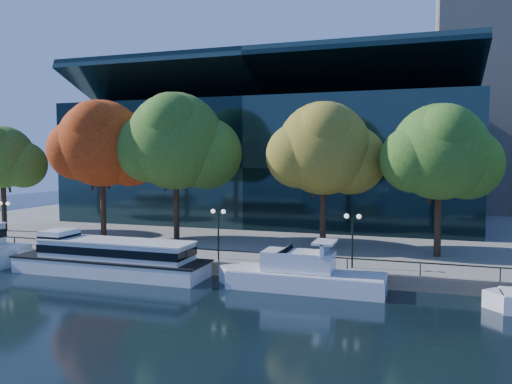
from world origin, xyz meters
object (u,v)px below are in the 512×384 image
(tour_boat, at_px, (105,256))
(cruiser_near, at_px, (299,274))
(tree_1, at_px, (103,145))
(lamp_0, at_px, (4,213))
(tree_3, at_px, (325,150))
(tree_4, at_px, (442,154))
(lamp_1, at_px, (218,222))
(lamp_2, at_px, (353,228))
(tree_2, at_px, (177,143))
(tree_0, at_px, (3,158))

(tour_boat, xyz_separation_m, cruiser_near, (15.57, 0.31, -0.33))
(tree_1, distance_m, lamp_0, 11.11)
(tree_1, relative_size, tree_3, 1.06)
(tree_4, distance_m, lamp_1, 18.98)
(tour_boat, relative_size, tree_3, 1.33)
(tour_boat, relative_size, lamp_0, 4.34)
(tour_boat, height_order, cruiser_near, cruiser_near)
(tree_4, relative_size, lamp_2, 3.12)
(cruiser_near, bearing_deg, lamp_2, 47.55)
(lamp_1, bearing_deg, cruiser_near, -24.94)
(lamp_0, height_order, lamp_1, same)
(tree_4, height_order, lamp_0, tree_4)
(lamp_0, bearing_deg, cruiser_near, -6.81)
(lamp_2, bearing_deg, tree_1, 166.98)
(tour_boat, xyz_separation_m, tree_2, (0.83, 10.84, 9.16))
(lamp_2, bearing_deg, tour_boat, -168.54)
(tree_4, xyz_separation_m, lamp_2, (-6.29, -6.39, -5.48))
(tree_0, relative_size, lamp_0, 2.90)
(tree_2, distance_m, lamp_0, 17.46)
(tree_0, bearing_deg, tree_3, 0.40)
(tour_boat, distance_m, lamp_0, 14.47)
(tree_3, xyz_separation_m, lamp_0, (-29.13, -7.03, -5.82))
(cruiser_near, relative_size, tree_1, 0.86)
(lamp_1, bearing_deg, tree_0, 166.63)
(tree_3, bearing_deg, tree_4, -3.80)
(tree_1, xyz_separation_m, tree_3, (22.27, 1.11, -0.60))
(tree_4, distance_m, lamp_0, 39.68)
(tree_4, relative_size, lamp_1, 3.12)
(tour_boat, height_order, tree_3, tree_3)
(tour_boat, distance_m, lamp_2, 19.32)
(tour_boat, xyz_separation_m, lamp_1, (8.05, 3.80, 2.57))
(tree_3, distance_m, lamp_2, 9.73)
(cruiser_near, bearing_deg, lamp_0, 173.19)
(tree_1, bearing_deg, tree_3, 2.85)
(tree_1, relative_size, lamp_0, 3.46)
(tree_4, bearing_deg, tree_0, 179.51)
(tree_2, bearing_deg, lamp_1, -44.28)
(lamp_0, xyz_separation_m, lamp_1, (21.77, 0.00, 0.00))
(tree_4, bearing_deg, lamp_0, -170.64)
(tree_0, xyz_separation_m, tree_2, (21.31, 0.26, 1.50))
(tree_1, distance_m, tree_2, 7.78)
(tour_boat, relative_size, tree_2, 1.20)
(tree_1, height_order, lamp_1, tree_1)
(tree_1, relative_size, lamp_1, 3.46)
(tree_2, xyz_separation_m, tree_4, (24.23, -0.65, -1.10))
(tree_0, xyz_separation_m, tree_4, (45.53, -0.39, 0.39))
(tree_1, bearing_deg, lamp_0, -139.18)
(cruiser_near, height_order, lamp_1, lamp_1)
(tree_3, xyz_separation_m, lamp_2, (3.36, -7.03, -5.82))
(lamp_0, bearing_deg, tree_2, 25.80)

